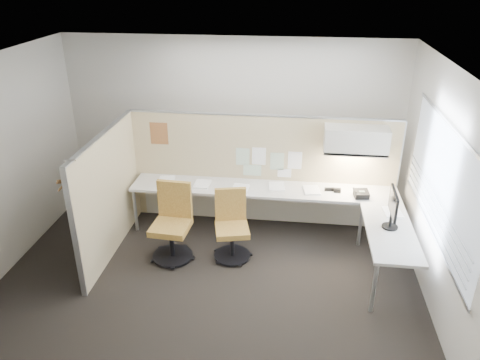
# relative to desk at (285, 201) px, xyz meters

# --- Properties ---
(floor) EXTENTS (5.50, 4.50, 0.01)m
(floor) POSITION_rel_desk_xyz_m (-0.93, -1.13, -0.61)
(floor) COLOR black
(floor) RESTS_ON ground
(ceiling) EXTENTS (5.50, 4.50, 0.01)m
(ceiling) POSITION_rel_desk_xyz_m (-0.93, -1.13, 2.20)
(ceiling) COLOR white
(ceiling) RESTS_ON wall_back
(wall_back) EXTENTS (5.50, 0.02, 2.80)m
(wall_back) POSITION_rel_desk_xyz_m (-0.93, 1.12, 0.80)
(wall_back) COLOR beige
(wall_back) RESTS_ON ground
(wall_front) EXTENTS (5.50, 0.02, 2.80)m
(wall_front) POSITION_rel_desk_xyz_m (-0.93, -3.38, 0.80)
(wall_front) COLOR beige
(wall_front) RESTS_ON ground
(wall_right) EXTENTS (0.02, 4.50, 2.80)m
(wall_right) POSITION_rel_desk_xyz_m (1.82, -1.13, 0.80)
(wall_right) COLOR beige
(wall_right) RESTS_ON ground
(window_pane) EXTENTS (0.01, 2.80, 1.30)m
(window_pane) POSITION_rel_desk_xyz_m (1.79, -1.13, 0.95)
(window_pane) COLOR #99A3B2
(window_pane) RESTS_ON wall_right
(partition_back) EXTENTS (4.10, 0.06, 1.75)m
(partition_back) POSITION_rel_desk_xyz_m (-0.38, 0.47, 0.27)
(partition_back) COLOR tan
(partition_back) RESTS_ON floor
(partition_left) EXTENTS (0.06, 2.20, 1.75)m
(partition_left) POSITION_rel_desk_xyz_m (-2.43, -0.63, 0.27)
(partition_left) COLOR tan
(partition_left) RESTS_ON floor
(desk) EXTENTS (4.00, 2.07, 0.73)m
(desk) POSITION_rel_desk_xyz_m (0.00, 0.00, 0.00)
(desk) COLOR beige
(desk) RESTS_ON floor
(overhead_bin) EXTENTS (0.90, 0.36, 0.38)m
(overhead_bin) POSITION_rel_desk_xyz_m (0.97, 0.26, 0.91)
(overhead_bin) COLOR beige
(overhead_bin) RESTS_ON partition_back
(task_light_strip) EXTENTS (0.60, 0.06, 0.02)m
(task_light_strip) POSITION_rel_desk_xyz_m (0.97, 0.26, 0.70)
(task_light_strip) COLOR #FFEABF
(task_light_strip) RESTS_ON overhead_bin
(pinned_papers) EXTENTS (1.01, 0.00, 0.47)m
(pinned_papers) POSITION_rel_desk_xyz_m (-0.30, 0.44, 0.43)
(pinned_papers) COLOR #8CBF8C
(pinned_papers) RESTS_ON partition_back
(poster) EXTENTS (0.28, 0.00, 0.35)m
(poster) POSITION_rel_desk_xyz_m (-1.98, 0.44, 0.82)
(poster) COLOR orange
(poster) RESTS_ON partition_back
(chair_left) EXTENTS (0.57, 0.57, 1.08)m
(chair_left) POSITION_rel_desk_xyz_m (-1.53, -0.70, -0.10)
(chair_left) COLOR black
(chair_left) RESTS_ON floor
(chair_right) EXTENTS (0.55, 0.56, 0.97)m
(chair_right) POSITION_rel_desk_xyz_m (-0.71, -0.59, -0.15)
(chair_right) COLOR black
(chair_right) RESTS_ON floor
(monitor) EXTENTS (0.20, 0.49, 0.51)m
(monitor) POSITION_rel_desk_xyz_m (1.37, -0.81, 0.42)
(monitor) COLOR black
(monitor) RESTS_ON desk
(phone) EXTENTS (0.23, 0.22, 0.12)m
(phone) POSITION_rel_desk_xyz_m (1.09, 0.01, 0.18)
(phone) COLOR black
(phone) RESTS_ON desk
(stapler) EXTENTS (0.14, 0.05, 0.05)m
(stapler) POSITION_rel_desk_xyz_m (0.65, 0.17, 0.15)
(stapler) COLOR black
(stapler) RESTS_ON desk
(tape_dispenser) EXTENTS (0.10, 0.06, 0.06)m
(tape_dispenser) POSITION_rel_desk_xyz_m (0.76, 0.13, 0.16)
(tape_dispenser) COLOR black
(tape_dispenser) RESTS_ON desk
(coat_hook) EXTENTS (0.18, 0.44, 1.33)m
(coat_hook) POSITION_rel_desk_xyz_m (-2.51, -1.55, 0.82)
(coat_hook) COLOR silver
(coat_hook) RESTS_ON partition_left
(paper_stack_0) EXTENTS (0.27, 0.33, 0.03)m
(paper_stack_0) POSITION_rel_desk_xyz_m (-1.84, 0.18, 0.14)
(paper_stack_0) COLOR white
(paper_stack_0) RESTS_ON desk
(paper_stack_1) EXTENTS (0.24, 0.30, 0.02)m
(paper_stack_1) POSITION_rel_desk_xyz_m (-1.27, 0.14, 0.14)
(paper_stack_1) COLOR white
(paper_stack_1) RESTS_ON desk
(paper_stack_2) EXTENTS (0.26, 0.32, 0.04)m
(paper_stack_2) POSITION_rel_desk_xyz_m (-0.67, 0.03, 0.15)
(paper_stack_2) COLOR white
(paper_stack_2) RESTS_ON desk
(paper_stack_3) EXTENTS (0.26, 0.32, 0.02)m
(paper_stack_3) POSITION_rel_desk_xyz_m (-0.13, 0.20, 0.14)
(paper_stack_3) COLOR white
(paper_stack_3) RESTS_ON desk
(paper_stack_4) EXTENTS (0.27, 0.33, 0.02)m
(paper_stack_4) POSITION_rel_desk_xyz_m (0.39, 0.13, 0.14)
(paper_stack_4) COLOR white
(paper_stack_4) RESTS_ON desk
(paper_stack_5) EXTENTS (0.26, 0.32, 0.02)m
(paper_stack_5) POSITION_rel_desk_xyz_m (1.47, -0.41, 0.14)
(paper_stack_5) COLOR white
(paper_stack_5) RESTS_ON desk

